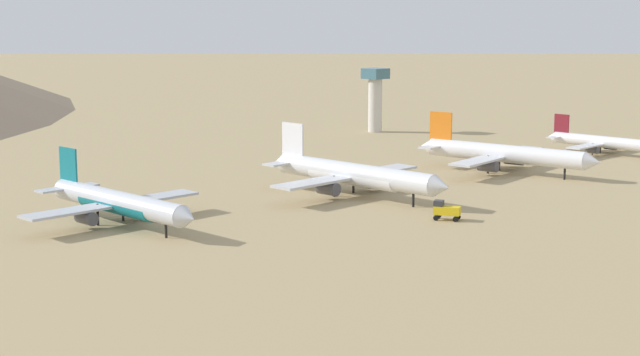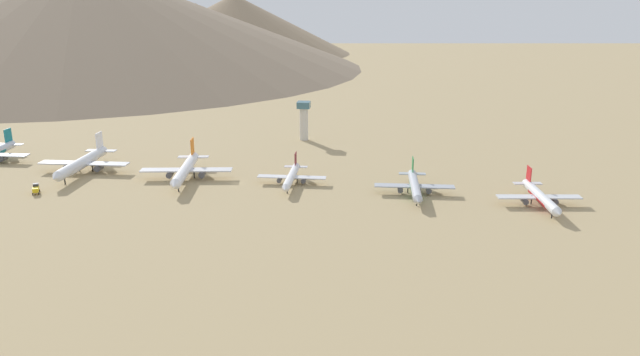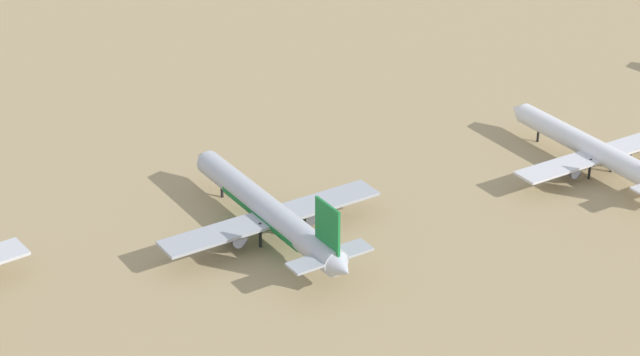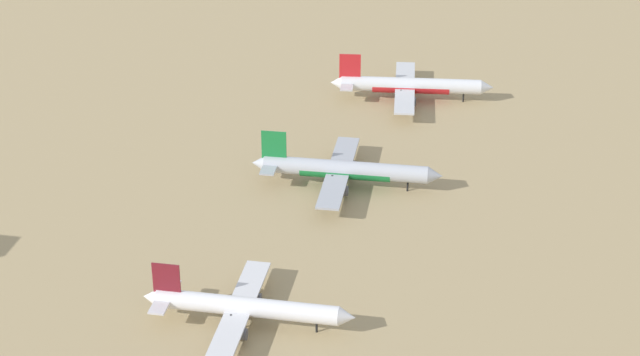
# 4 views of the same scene
# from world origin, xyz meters

# --- Properties ---
(parked_jet_3) EXTENTS (37.58, 30.45, 10.86)m
(parked_jet_3) POSITION_xyz_m (-1.06, 24.93, 3.66)
(parked_jet_3) COLOR white
(parked_jet_3) RESTS_ON ground
(parked_jet_4) EXTENTS (41.32, 33.52, 11.93)m
(parked_jet_4) POSITION_xyz_m (7.17, 78.29, 3.97)
(parked_jet_4) COLOR #B2B7C1
(parked_jet_4) RESTS_ON ground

